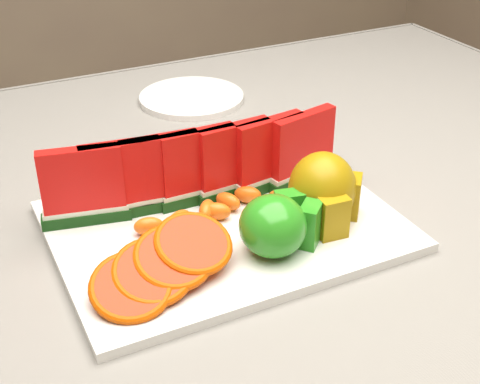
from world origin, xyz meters
name	(u,v)px	position (x,y,z in m)	size (l,w,h in m)	color
table	(199,267)	(0.00, 0.00, 0.65)	(1.40, 0.90, 0.75)	#442316
tablecloth	(198,229)	(0.00, 0.00, 0.72)	(1.53, 1.03, 0.20)	gray
platter	(225,226)	(0.01, -0.07, 0.76)	(0.40, 0.30, 0.01)	silver
apple_cluster	(278,225)	(0.03, -0.15, 0.80)	(0.11, 0.10, 0.07)	#198E0D
pear_cluster	(325,191)	(0.12, -0.12, 0.81)	(0.10, 0.10, 0.09)	#924E05
side_plate	(192,98)	(0.13, 0.32, 0.76)	(0.19, 0.19, 0.01)	silver
watermelon_row	(199,168)	(0.00, -0.02, 0.82)	(0.39, 0.07, 0.10)	#0E3B09
orange_fan_front	(163,264)	(-0.10, -0.15, 0.79)	(0.18, 0.12, 0.05)	red
orange_fan_back	(160,169)	(-0.03, 0.05, 0.79)	(0.23, 0.09, 0.04)	red
tangerine_segments	(224,209)	(0.01, -0.06, 0.78)	(0.22, 0.07, 0.02)	orange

